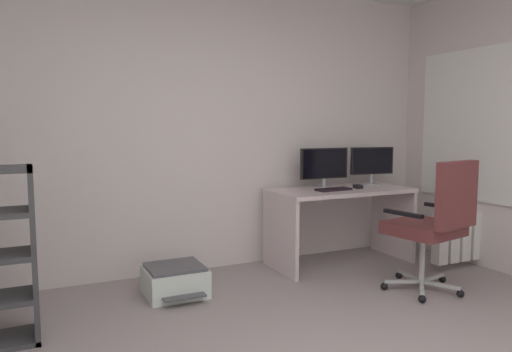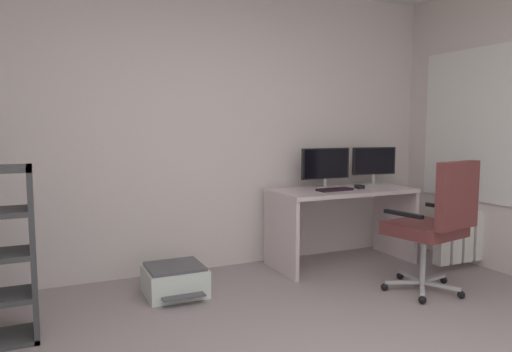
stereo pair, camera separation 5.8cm
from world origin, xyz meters
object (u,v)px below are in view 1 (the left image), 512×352
(keyboard, at_px, (334,189))
(radiator, at_px, (469,235))
(monitor_main, at_px, (324,165))
(office_chair, at_px, (435,220))
(monitor_secondary, at_px, (372,163))
(computer_mouse, at_px, (358,187))
(printer, at_px, (175,280))
(desk, at_px, (340,209))

(keyboard, bearing_deg, radiator, -26.53)
(monitor_main, bearing_deg, keyboard, -98.73)
(monitor_main, bearing_deg, office_chair, -76.42)
(monitor_secondary, xyz_separation_m, computer_mouse, (-0.31, -0.19, -0.21))
(computer_mouse, xyz_separation_m, printer, (-1.84, -0.12, -0.63))
(desk, distance_m, computer_mouse, 0.27)
(keyboard, relative_size, printer, 0.67)
(desk, xyz_separation_m, printer, (-1.67, -0.18, -0.41))
(desk, height_order, office_chair, office_chair)
(monitor_secondary, distance_m, printer, 2.32)
(monitor_main, relative_size, radiator, 0.61)
(monitor_main, xyz_separation_m, monitor_secondary, (0.57, 0.00, 0.00))
(office_chair, distance_m, radiator, 1.02)
(monitor_main, bearing_deg, printer, -168.90)
(desk, height_order, keyboard, keyboard)
(monitor_main, relative_size, computer_mouse, 5.06)
(monitor_secondary, xyz_separation_m, keyboard, (-0.61, -0.21, -0.21))
(computer_mouse, bearing_deg, radiator, -20.41)
(monitor_secondary, distance_m, keyboard, 0.68)
(keyboard, height_order, computer_mouse, computer_mouse)
(desk, height_order, radiator, desk)
(monitor_main, bearing_deg, monitor_secondary, 0.01)
(radiator, bearing_deg, computer_mouse, 149.28)
(desk, distance_m, printer, 1.73)
(desk, bearing_deg, office_chair, -80.15)
(computer_mouse, xyz_separation_m, radiator, (0.89, -0.53, -0.45))
(monitor_secondary, height_order, printer, monitor_secondary)
(office_chair, relative_size, radiator, 1.27)
(printer, bearing_deg, desk, 6.03)
(computer_mouse, distance_m, printer, 1.94)
(printer, relative_size, radiator, 0.60)
(desk, xyz_separation_m, monitor_main, (-0.10, 0.13, 0.42))
(office_chair, xyz_separation_m, printer, (-1.85, 0.84, -0.48))
(monitor_secondary, xyz_separation_m, printer, (-2.15, -0.31, -0.83))
(monitor_secondary, xyz_separation_m, radiator, (0.58, -0.72, -0.66))
(printer, bearing_deg, monitor_main, 11.10)
(printer, bearing_deg, computer_mouse, 3.80)
(desk, bearing_deg, radiator, -29.04)
(office_chair, distance_m, printer, 2.09)
(monitor_main, bearing_deg, computer_mouse, -35.43)
(keyboard, relative_size, radiator, 0.41)
(monitor_main, xyz_separation_m, radiator, (1.16, -0.72, -0.65))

